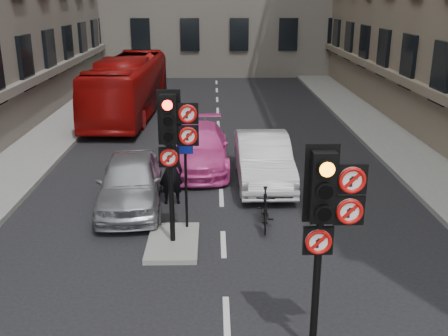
{
  "coord_description": "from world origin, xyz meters",
  "views": [
    {
      "loc": [
        -0.22,
        -6.27,
        5.68
      ],
      "look_at": [
        -0.03,
        2.96,
        2.6
      ],
      "focal_mm": 42.0,
      "sensor_mm": 36.0,
      "label": 1
    }
  ],
  "objects_px": {
    "bus_red": "(128,87)",
    "motorcyclist": "(171,172)",
    "car_pink": "(199,147)",
    "info_sign": "(186,172)",
    "car_white": "(263,159)",
    "car_silver": "(130,182)",
    "motorcycle": "(265,209)",
    "signal_near": "(327,210)",
    "signal_far": "(173,135)"
  },
  "relations": [
    {
      "from": "signal_far",
      "to": "signal_near",
      "type": "bearing_deg",
      "value": -56.98
    },
    {
      "from": "info_sign",
      "to": "motorcycle",
      "type": "bearing_deg",
      "value": 5.86
    },
    {
      "from": "motorcyclist",
      "to": "info_sign",
      "type": "bearing_deg",
      "value": 99.83
    },
    {
      "from": "signal_far",
      "to": "car_white",
      "type": "bearing_deg",
      "value": 60.5
    },
    {
      "from": "motorcycle",
      "to": "motorcyclist",
      "type": "distance_m",
      "value": 3.02
    },
    {
      "from": "car_silver",
      "to": "car_pink",
      "type": "height_order",
      "value": "car_silver"
    },
    {
      "from": "signal_far",
      "to": "motorcyclist",
      "type": "distance_m",
      "value": 3.18
    },
    {
      "from": "car_silver",
      "to": "motorcyclist",
      "type": "xyz_separation_m",
      "value": [
        1.11,
        0.2,
        0.21
      ]
    },
    {
      "from": "car_silver",
      "to": "motorcyclist",
      "type": "height_order",
      "value": "motorcyclist"
    },
    {
      "from": "signal_near",
      "to": "car_pink",
      "type": "distance_m",
      "value": 10.33
    },
    {
      "from": "bus_red",
      "to": "motorcycle",
      "type": "bearing_deg",
      "value": -65.01
    },
    {
      "from": "motorcyclist",
      "to": "car_white",
      "type": "bearing_deg",
      "value": -154.03
    },
    {
      "from": "car_white",
      "to": "car_pink",
      "type": "distance_m",
      "value": 2.59
    },
    {
      "from": "motorcycle",
      "to": "signal_far",
      "type": "bearing_deg",
      "value": -150.57
    },
    {
      "from": "car_white",
      "to": "car_pink",
      "type": "xyz_separation_m",
      "value": [
        -2.04,
        1.59,
        -0.06
      ]
    },
    {
      "from": "car_white",
      "to": "car_pink",
      "type": "bearing_deg",
      "value": 141.43
    },
    {
      "from": "car_silver",
      "to": "car_white",
      "type": "height_order",
      "value": "car_white"
    },
    {
      "from": "signal_near",
      "to": "info_sign",
      "type": "distance_m",
      "value": 5.4
    },
    {
      "from": "car_white",
      "to": "motorcycle",
      "type": "bearing_deg",
      "value": -94.85
    },
    {
      "from": "signal_near",
      "to": "car_silver",
      "type": "height_order",
      "value": "signal_near"
    },
    {
      "from": "car_white",
      "to": "car_pink",
      "type": "height_order",
      "value": "car_white"
    },
    {
      "from": "car_silver",
      "to": "car_pink",
      "type": "xyz_separation_m",
      "value": [
        1.82,
        3.49,
        -0.03
      ]
    },
    {
      "from": "signal_near",
      "to": "signal_far",
      "type": "height_order",
      "value": "signal_far"
    },
    {
      "from": "info_sign",
      "to": "motorcyclist",
      "type": "bearing_deg",
      "value": 103.63
    },
    {
      "from": "car_silver",
      "to": "info_sign",
      "type": "height_order",
      "value": "info_sign"
    },
    {
      "from": "signal_far",
      "to": "car_pink",
      "type": "bearing_deg",
      "value": 86.1
    },
    {
      "from": "bus_red",
      "to": "info_sign",
      "type": "distance_m",
      "value": 13.65
    },
    {
      "from": "motorcycle",
      "to": "car_pink",
      "type": "bearing_deg",
      "value": 114.87
    },
    {
      "from": "car_silver",
      "to": "motorcyclist",
      "type": "distance_m",
      "value": 1.15
    },
    {
      "from": "car_pink",
      "to": "bus_red",
      "type": "relative_size",
      "value": 0.47
    },
    {
      "from": "signal_near",
      "to": "motorcycle",
      "type": "distance_m",
      "value": 5.44
    },
    {
      "from": "bus_red",
      "to": "motorcyclist",
      "type": "height_order",
      "value": "bus_red"
    },
    {
      "from": "car_silver",
      "to": "car_pink",
      "type": "bearing_deg",
      "value": 57.85
    },
    {
      "from": "car_white",
      "to": "info_sign",
      "type": "xyz_separation_m",
      "value": [
        -2.23,
        -3.58,
        0.81
      ]
    },
    {
      "from": "car_pink",
      "to": "motorcycle",
      "type": "height_order",
      "value": "car_pink"
    },
    {
      "from": "car_pink",
      "to": "bus_red",
      "type": "bearing_deg",
      "value": 112.96
    },
    {
      "from": "signal_far",
      "to": "car_silver",
      "type": "relative_size",
      "value": 0.83
    },
    {
      "from": "signal_far",
      "to": "car_pink",
      "type": "relative_size",
      "value": 0.74
    },
    {
      "from": "signal_far",
      "to": "info_sign",
      "type": "xyz_separation_m",
      "value": [
        0.21,
        0.74,
        -1.13
      ]
    },
    {
      "from": "car_pink",
      "to": "motorcyclist",
      "type": "height_order",
      "value": "motorcyclist"
    },
    {
      "from": "car_silver",
      "to": "motorcycle",
      "type": "bearing_deg",
      "value": -25.93
    },
    {
      "from": "car_silver",
      "to": "motorcyclist",
      "type": "bearing_deg",
      "value": 5.62
    },
    {
      "from": "signal_far",
      "to": "motorcycle",
      "type": "distance_m",
      "value": 3.28
    },
    {
      "from": "signal_far",
      "to": "car_pink",
      "type": "distance_m",
      "value": 6.26
    },
    {
      "from": "car_pink",
      "to": "info_sign",
      "type": "bearing_deg",
      "value": -93.27
    },
    {
      "from": "signal_near",
      "to": "info_sign",
      "type": "relative_size",
      "value": 1.59
    },
    {
      "from": "car_pink",
      "to": "bus_red",
      "type": "xyz_separation_m",
      "value": [
        -3.6,
        8.04,
        0.72
      ]
    },
    {
      "from": "signal_far",
      "to": "bus_red",
      "type": "xyz_separation_m",
      "value": [
        -3.2,
        13.95,
        -1.28
      ]
    },
    {
      "from": "car_pink",
      "to": "info_sign",
      "type": "xyz_separation_m",
      "value": [
        -0.19,
        -5.18,
        0.87
      ]
    },
    {
      "from": "signal_near",
      "to": "bus_red",
      "type": "height_order",
      "value": "signal_near"
    }
  ]
}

